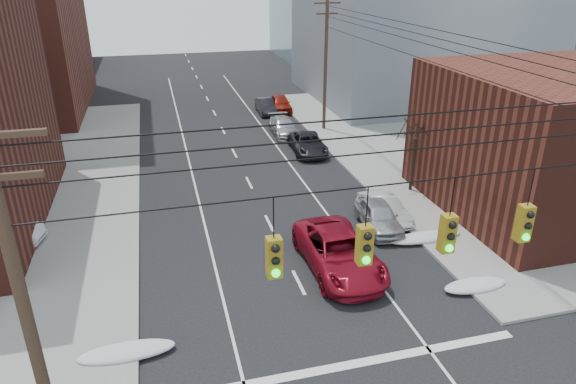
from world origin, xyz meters
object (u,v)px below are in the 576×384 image
parked_car_e (280,103)px  parked_car_f (265,106)px  red_pickup (339,252)px  parked_car_c (308,144)px  parked_car_b (385,208)px  parked_car_d (284,127)px  parked_car_a (378,216)px  lot_car_b (22,155)px

parked_car_e → parked_car_f: 1.66m
red_pickup → parked_car_c: (3.35, 16.09, -0.19)m
parked_car_b → parked_car_d: 16.80m
parked_car_c → parked_car_e: (0.93, 12.39, 0.05)m
parked_car_e → parked_car_a: bearing=-87.9°
parked_car_c → parked_car_e: size_ratio=1.15×
parked_car_d → parked_car_e: 7.71m
parked_car_e → parked_car_c: bearing=-90.4°
parked_car_a → parked_car_c: (-0.14, 12.76, -0.04)m
parked_car_a → lot_car_b: lot_car_b is taller
red_pickup → parked_car_a: red_pickup is taller
parked_car_a → parked_car_e: parked_car_e is taller
parked_car_c → parked_car_e: 12.42m
parked_car_a → parked_car_d: bearing=97.5°
parked_car_d → parked_car_e: bearing=79.4°
parked_car_b → lot_car_b: size_ratio=0.76×
red_pickup → parked_car_b: red_pickup is taller
parked_car_c → parked_car_d: parked_car_c is taller
parked_car_b → lot_car_b: bearing=139.8°
parked_car_f → parked_car_d: bearing=-88.6°
parked_car_d → parked_car_f: 7.09m
parked_car_a → parked_car_d: size_ratio=0.92×
parked_car_d → lot_car_b: 19.88m
parked_car_b → parked_car_c: parked_car_c is taller
parked_car_d → parked_car_f: (0.00, 7.09, -0.00)m
parked_car_d → lot_car_b: bearing=-170.7°
parked_car_a → lot_car_b: size_ratio=0.82×
parked_car_a → parked_car_b: (0.79, 0.88, -0.08)m
red_pickup → parked_car_e: red_pickup is taller
red_pickup → parked_car_d: (2.68, 20.94, -0.20)m
parked_car_a → parked_car_f: 24.71m
parked_car_f → parked_car_b: bearing=-84.8°
parked_car_e → parked_car_f: size_ratio=1.06×
parked_car_e → parked_car_f: bearing=-160.2°
red_pickup → parked_car_f: red_pickup is taller
parked_car_f → lot_car_b: 22.01m
parked_car_c → parked_car_d: (-0.67, 4.84, -0.02)m
parked_car_e → parked_car_f: parked_car_e is taller
parked_car_b → parked_car_d: parked_car_d is taller
parked_car_d → parked_car_f: parked_car_d is taller
parked_car_a → parked_car_f: size_ratio=1.05×
parked_car_d → parked_car_f: bearing=91.4°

